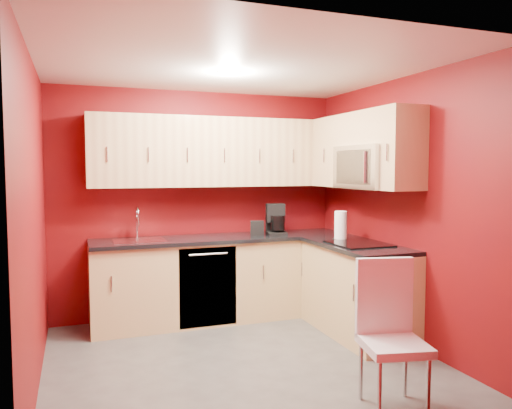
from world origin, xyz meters
TOP-DOWN VIEW (x-y plane):
  - floor at (0.00, 0.00)m, footprint 3.20×3.20m
  - ceiling at (0.00, 0.00)m, footprint 3.20×3.20m
  - wall_back at (0.00, 1.50)m, footprint 3.20×0.00m
  - wall_front at (0.00, -1.50)m, footprint 3.20×0.00m
  - wall_left at (-1.60, 0.00)m, footprint 0.00×3.00m
  - wall_right at (1.60, 0.00)m, footprint 0.00×3.00m
  - base_cabinets_back at (0.20, 1.20)m, footprint 2.80×0.60m
  - base_cabinets_right at (1.30, 0.25)m, footprint 0.60×1.30m
  - countertop_back at (0.20, 1.19)m, footprint 2.80×0.63m
  - countertop_right at (1.29, 0.23)m, footprint 0.63×1.27m
  - upper_cabinets_back at (0.20, 1.32)m, footprint 2.80×0.35m
  - upper_cabinets_right at (1.42, 0.44)m, footprint 0.35×1.55m
  - microwave at (1.39, 0.20)m, footprint 0.42×0.76m
  - cooktop at (1.28, 0.20)m, footprint 0.50×0.55m
  - sink at (-0.70, 1.20)m, footprint 0.52×0.42m
  - dishwasher_front at (-0.05, 0.91)m, footprint 0.60×0.02m
  - downlight at (0.00, 0.30)m, footprint 0.20×0.20m
  - coffee_maker at (0.79, 1.12)m, footprint 0.25×0.31m
  - napkin_holder at (0.57, 1.14)m, footprint 0.19×0.19m
  - paper_towel at (1.26, 0.52)m, footprint 0.22×0.22m
  - dining_chair at (0.70, -1.20)m, footprint 0.50×0.51m

SIDE VIEW (x-z plane):
  - floor at x=0.00m, z-range 0.00..0.00m
  - base_cabinets_back at x=0.20m, z-range 0.00..0.87m
  - base_cabinets_right at x=1.30m, z-range 0.00..0.87m
  - dishwasher_front at x=-0.05m, z-range 0.03..0.84m
  - dining_chair at x=0.70m, z-range 0.00..1.02m
  - countertop_back at x=0.20m, z-range 0.87..0.91m
  - countertop_right at x=1.29m, z-range 0.87..0.91m
  - cooktop at x=1.28m, z-range 0.91..0.92m
  - sink at x=-0.70m, z-range 0.77..1.12m
  - napkin_holder at x=0.57m, z-range 0.91..1.07m
  - paper_towel at x=1.26m, z-range 0.91..1.21m
  - coffee_maker at x=0.79m, z-range 0.91..1.25m
  - wall_back at x=0.00m, z-range -0.35..2.85m
  - wall_front at x=0.00m, z-range -0.35..2.85m
  - wall_left at x=-1.60m, z-range -0.25..2.75m
  - wall_right at x=1.60m, z-range -0.25..2.75m
  - microwave at x=1.39m, z-range 1.45..1.87m
  - upper_cabinets_back at x=0.20m, z-range 1.45..2.20m
  - upper_cabinets_right at x=1.42m, z-range 1.51..2.26m
  - downlight at x=0.00m, z-range 2.48..2.49m
  - ceiling at x=0.00m, z-range 2.50..2.50m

